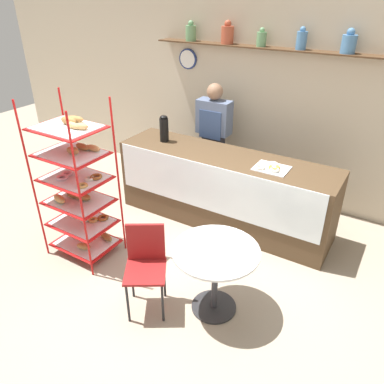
{
  "coord_description": "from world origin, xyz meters",
  "views": [
    {
      "loc": [
        1.88,
        -2.64,
        2.81
      ],
      "look_at": [
        0.0,
        0.43,
        0.82
      ],
      "focal_mm": 35.0,
      "sensor_mm": 36.0,
      "label": 1
    }
  ],
  "objects": [
    {
      "name": "ground_plane",
      "position": [
        0.0,
        0.0,
        0.0
      ],
      "size": [
        14.0,
        14.0,
        0.0
      ],
      "primitive_type": "plane",
      "color": "gray"
    },
    {
      "name": "back_wall",
      "position": [
        -0.0,
        2.29,
        1.37
      ],
      "size": [
        10.0,
        0.3,
        2.7
      ],
      "color": "beige",
      "rests_on": "ground_plane"
    },
    {
      "name": "display_counter",
      "position": [
        0.0,
        1.22,
        0.48
      ],
      "size": [
        2.82,
        0.72,
        0.96
      ],
      "color": "#4C3823",
      "rests_on": "ground_plane"
    },
    {
      "name": "pastry_rack",
      "position": [
        -1.08,
        -0.21,
        0.85
      ],
      "size": [
        0.75,
        0.58,
        1.85
      ],
      "color": "#B71414",
      "rests_on": "ground_plane"
    },
    {
      "name": "person_worker",
      "position": [
        -0.5,
        1.83,
        0.91
      ],
      "size": [
        0.48,
        0.23,
        1.66
      ],
      "color": "#282833",
      "rests_on": "ground_plane"
    },
    {
      "name": "cafe_table",
      "position": [
        0.65,
        -0.22,
        0.55
      ],
      "size": [
        0.81,
        0.81,
        0.72
      ],
      "color": "#262628",
      "rests_on": "ground_plane"
    },
    {
      "name": "cafe_chair",
      "position": [
        0.05,
        -0.5,
        0.54
      ],
      "size": [
        0.52,
        0.52,
        0.88
      ],
      "rotation": [
        0.0,
        0.0,
        6.84
      ],
      "color": "black",
      "rests_on": "ground_plane"
    },
    {
      "name": "coffee_carafe",
      "position": [
        -0.93,
        1.23,
        1.13
      ],
      "size": [
        0.12,
        0.12,
        0.36
      ],
      "color": "black",
      "rests_on": "display_counter"
    },
    {
      "name": "donut_tray_counter",
      "position": [
        0.63,
        1.15,
        0.98
      ],
      "size": [
        0.39,
        0.32,
        0.05
      ],
      "color": "silver",
      "rests_on": "display_counter"
    }
  ]
}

